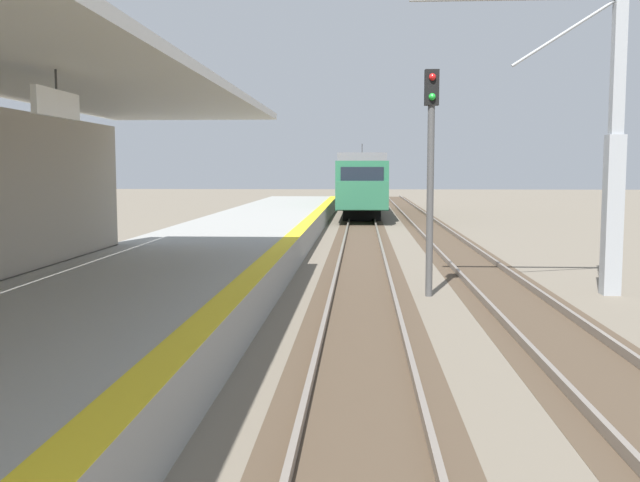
% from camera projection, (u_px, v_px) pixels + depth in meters
% --- Properties ---
extents(station_platform, '(5.00, 80.00, 0.91)m').
position_uv_depth(station_platform, '(169.00, 280.00, 16.71)').
color(station_platform, '#999993').
rests_on(station_platform, ground).
extents(track_pair_nearest_platform, '(2.34, 120.00, 0.16)m').
position_uv_depth(track_pair_nearest_platform, '(362.00, 274.00, 20.48)').
color(track_pair_nearest_platform, '#4C3D2D').
rests_on(track_pair_nearest_platform, ground).
extents(track_pair_middle, '(2.34, 120.00, 0.16)m').
position_uv_depth(track_pair_middle, '(485.00, 275.00, 20.29)').
color(track_pair_middle, '#4C3D2D').
rests_on(track_pair_middle, ground).
extents(approaching_train, '(2.93, 19.60, 4.76)m').
position_uv_depth(approaching_train, '(362.00, 181.00, 48.24)').
color(approaching_train, '#286647').
rests_on(approaching_train, ground).
extents(rail_signal_post, '(0.32, 0.34, 5.20)m').
position_uv_depth(rail_signal_post, '(431.00, 159.00, 16.85)').
color(rail_signal_post, '#4C4C4C').
rests_on(rail_signal_post, ground).
extents(catenary_pylon_far_side, '(5.00, 0.40, 7.50)m').
position_uv_depth(catenary_pylon_far_side, '(602.00, 141.00, 17.05)').
color(catenary_pylon_far_side, '#9EA3A8').
rests_on(catenary_pylon_far_side, ground).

